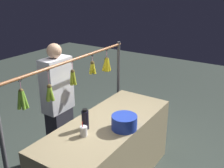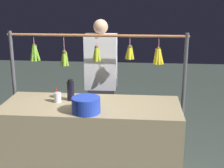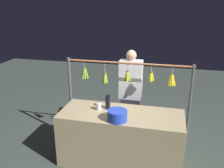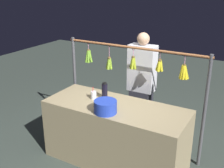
{
  "view_description": "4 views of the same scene",
  "coord_description": "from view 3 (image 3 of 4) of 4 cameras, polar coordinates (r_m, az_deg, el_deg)",
  "views": [
    {
      "loc": [
        2.21,
        1.52,
        2.32
      ],
      "look_at": [
        -0.1,
        0.0,
        1.27
      ],
      "focal_mm": 42.87,
      "sensor_mm": 36.0,
      "label": 1
    },
    {
      "loc": [
        -0.51,
        3.17,
        1.97
      ],
      "look_at": [
        -0.22,
        0.0,
        1.06
      ],
      "focal_mm": 52.16,
      "sensor_mm": 36.0,
      "label": 2
    },
    {
      "loc": [
        -0.64,
        3.27,
        2.45
      ],
      "look_at": [
        0.14,
        0.0,
        1.29
      ],
      "focal_mm": 39.25,
      "sensor_mm": 36.0,
      "label": 3
    },
    {
      "loc": [
        -1.59,
        2.84,
        2.36
      ],
      "look_at": [
        0.05,
        0.0,
        1.12
      ],
      "focal_mm": 45.03,
      "sensor_mm": 36.0,
      "label": 4
    }
  ],
  "objects": [
    {
      "name": "drink_cup",
      "position": [
        3.8,
        -3.11,
        -5.3
      ],
      "size": [
        0.08,
        0.08,
        0.17
      ],
      "color": "silver",
      "rests_on": "market_counter"
    },
    {
      "name": "market_counter",
      "position": [
        3.9,
        2.09,
        -12.39
      ],
      "size": [
        1.86,
        0.74,
        0.84
      ],
      "primitive_type": "cube",
      "color": "tan",
      "rests_on": "ground"
    },
    {
      "name": "ground_plane",
      "position": [
        4.14,
        2.02,
        -17.34
      ],
      "size": [
        12.0,
        12.0,
        0.0
      ],
      "primitive_type": "plane",
      "color": "#38423B"
    },
    {
      "name": "vendor_person",
      "position": [
        4.4,
        4.29,
        -2.84
      ],
      "size": [
        0.39,
        0.21,
        1.65
      ],
      "color": "#2D2D38",
      "rests_on": "ground"
    },
    {
      "name": "display_rack",
      "position": [
        4.04,
        3.53,
        -0.66
      ],
      "size": [
        2.08,
        0.12,
        1.53
      ],
      "color": "#4C4C51",
      "rests_on": "ground"
    },
    {
      "name": "blue_bucket",
      "position": [
        3.46,
        1.25,
        -7.34
      ],
      "size": [
        0.28,
        0.28,
        0.15
      ],
      "primitive_type": "cylinder",
      "color": "#2440BB",
      "rests_on": "market_counter"
    },
    {
      "name": "water_bottle",
      "position": [
        3.81,
        -0.97,
        -4.24
      ],
      "size": [
        0.08,
        0.08,
        0.23
      ],
      "color": "black",
      "rests_on": "market_counter"
    }
  ]
}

